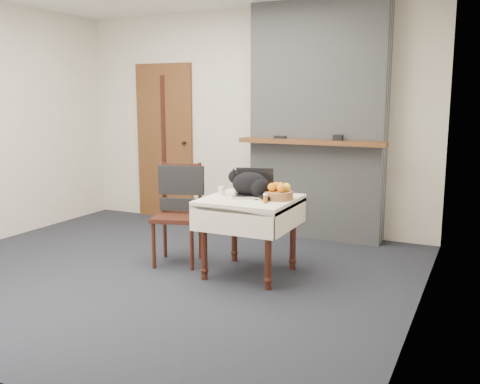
# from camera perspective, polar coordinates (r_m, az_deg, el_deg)

# --- Properties ---
(ground) EXTENTS (4.50, 4.50, 0.00)m
(ground) POSITION_cam_1_polar(r_m,az_deg,el_deg) (4.99, -8.67, -8.41)
(ground) COLOR black
(ground) RESTS_ON ground
(room_shell) EXTENTS (4.52, 4.01, 2.61)m
(room_shell) POSITION_cam_1_polar(r_m,az_deg,el_deg) (5.13, -6.25, 12.14)
(room_shell) COLOR beige
(room_shell) RESTS_ON ground
(door) EXTENTS (0.82, 0.10, 2.00)m
(door) POSITION_cam_1_polar(r_m,az_deg,el_deg) (7.07, -8.03, 5.31)
(door) COLOR brown
(door) RESTS_ON ground
(chimney) EXTENTS (1.62, 0.48, 2.60)m
(chimney) POSITION_cam_1_polar(r_m,az_deg,el_deg) (6.03, 8.26, 7.34)
(chimney) COLOR gray
(chimney) RESTS_ON ground
(side_table) EXTENTS (0.78, 0.78, 0.70)m
(side_table) POSITION_cam_1_polar(r_m,az_deg,el_deg) (4.72, 1.07, -1.97)
(side_table) COLOR #36120E
(side_table) RESTS_ON ground
(laptop) EXTENTS (0.40, 0.37, 0.25)m
(laptop) POSITION_cam_1_polar(r_m,az_deg,el_deg) (4.77, 1.46, 0.28)
(laptop) COLOR #B7B7BC
(laptop) RESTS_ON side_table
(cat) EXTENTS (0.49, 0.31, 0.25)m
(cat) POSITION_cam_1_polar(r_m,az_deg,el_deg) (4.73, 1.21, 0.77)
(cat) COLOR black
(cat) RESTS_ON side_table
(cream_jar) EXTENTS (0.07, 0.07, 0.07)m
(cream_jar) POSITION_cam_1_polar(r_m,az_deg,el_deg) (4.84, -1.99, 0.14)
(cream_jar) COLOR silver
(cream_jar) RESTS_ON side_table
(pill_bottle) EXTENTS (0.04, 0.04, 0.08)m
(pill_bottle) POSITION_cam_1_polar(r_m,az_deg,el_deg) (4.46, 2.74, -0.66)
(pill_bottle) COLOR #995012
(pill_bottle) RESTS_ON side_table
(fruit_basket) EXTENTS (0.25, 0.25, 0.14)m
(fruit_basket) POSITION_cam_1_polar(r_m,az_deg,el_deg) (4.64, 4.15, -0.07)
(fruit_basket) COLOR #A66D43
(fruit_basket) RESTS_ON side_table
(desk_clutter) EXTENTS (0.12, 0.08, 0.01)m
(desk_clutter) POSITION_cam_1_polar(r_m,az_deg,el_deg) (4.68, 3.15, -0.65)
(desk_clutter) COLOR black
(desk_clutter) RESTS_ON side_table
(chair) EXTENTS (0.53, 0.53, 0.95)m
(chair) POSITION_cam_1_polar(r_m,az_deg,el_deg) (5.16, -6.46, -0.77)
(chair) COLOR #36120E
(chair) RESTS_ON ground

